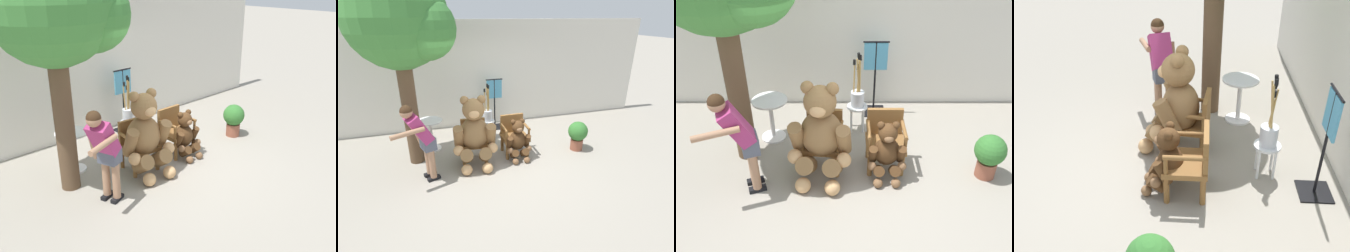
# 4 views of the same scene
# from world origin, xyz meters

# --- Properties ---
(ground_plane) EXTENTS (60.00, 60.00, 0.00)m
(ground_plane) POSITION_xyz_m (0.00, 0.00, 0.00)
(ground_plane) COLOR gray
(back_wall) EXTENTS (10.00, 0.16, 2.80)m
(back_wall) POSITION_xyz_m (0.00, 2.40, 1.40)
(back_wall) COLOR silver
(back_wall) RESTS_ON ground
(wooden_chair_left) EXTENTS (0.62, 0.58, 0.86)m
(wooden_chair_left) POSITION_xyz_m (-0.45, 0.45, 0.46)
(wooden_chair_left) COLOR brown
(wooden_chair_left) RESTS_ON ground
(wooden_chair_right) EXTENTS (0.56, 0.52, 0.86)m
(wooden_chair_right) POSITION_xyz_m (0.45, 0.45, 0.46)
(wooden_chair_right) COLOR brown
(wooden_chair_right) RESTS_ON ground
(teddy_bear_large) EXTENTS (0.89, 0.88, 1.47)m
(teddy_bear_large) POSITION_xyz_m (-0.46, 0.19, 0.72)
(teddy_bear_large) COLOR olive
(teddy_bear_large) RESTS_ON ground
(teddy_bear_small) EXTENTS (0.54, 0.51, 0.91)m
(teddy_bear_small) POSITION_xyz_m (0.45, 0.16, 0.44)
(teddy_bear_small) COLOR #4C3019
(teddy_bear_small) RESTS_ON ground
(person_visitor) EXTENTS (0.72, 0.65, 1.53)m
(person_visitor) POSITION_xyz_m (-1.48, -0.11, 0.91)
(person_visitor) COLOR black
(person_visitor) RESTS_ON ground
(white_stool) EXTENTS (0.34, 0.34, 0.46)m
(white_stool) POSITION_xyz_m (0.07, 1.38, 0.36)
(white_stool) COLOR silver
(white_stool) RESTS_ON ground
(brush_bucket) EXTENTS (0.22, 0.22, 0.94)m
(brush_bucket) POSITION_xyz_m (0.07, 1.38, 0.66)
(brush_bucket) COLOR silver
(brush_bucket) RESTS_ON white_stool
(round_side_table) EXTENTS (0.56, 0.56, 0.72)m
(round_side_table) POSITION_xyz_m (-1.32, 1.13, 0.45)
(round_side_table) COLOR white
(round_side_table) RESTS_ON ground
(potted_plant) EXTENTS (0.44, 0.44, 0.68)m
(potted_plant) POSITION_xyz_m (1.90, 0.17, 0.40)
(potted_plant) COLOR brown
(potted_plant) RESTS_ON ground
(clothing_display_stand) EXTENTS (0.44, 0.40, 1.36)m
(clothing_display_stand) POSITION_xyz_m (0.40, 1.96, 0.72)
(clothing_display_stand) COLOR black
(clothing_display_stand) RESTS_ON ground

